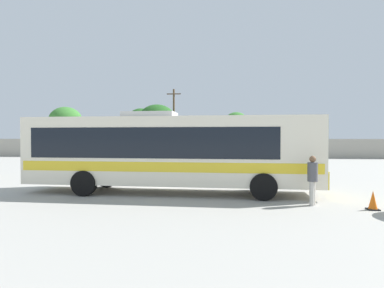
# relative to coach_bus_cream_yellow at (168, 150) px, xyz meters

# --- Properties ---
(ground_plane) EXTENTS (300.00, 300.00, 0.00)m
(ground_plane) POSITION_rel_coach_bus_cream_yellow_xyz_m (-1.22, 10.62, -1.86)
(ground_plane) COLOR #A3A099
(perimeter_wall) EXTENTS (80.00, 0.30, 2.21)m
(perimeter_wall) POSITION_rel_coach_bus_cream_yellow_xyz_m (-1.22, 25.36, -0.75)
(perimeter_wall) COLOR #9E998C
(perimeter_wall) RESTS_ON ground_plane
(coach_bus_cream_yellow) EXTENTS (12.41, 3.05, 3.48)m
(coach_bus_cream_yellow) POSITION_rel_coach_bus_cream_yellow_xyz_m (0.00, 0.00, 0.00)
(coach_bus_cream_yellow) COLOR silver
(coach_bus_cream_yellow) RESTS_ON ground_plane
(attendant_by_bus_door) EXTENTS (0.48, 0.48, 1.75)m
(attendant_by_bus_door) POSITION_rel_coach_bus_cream_yellow_xyz_m (5.51, -2.14, -0.87)
(attendant_by_bus_door) COLOR #B7B2A8
(attendant_by_bus_door) RESTS_ON ground_plane
(parked_car_leftmost_black) EXTENTS (4.46, 2.24, 1.44)m
(parked_car_leftmost_black) POSITION_rel_coach_bus_cream_yellow_xyz_m (-11.38, 21.53, -1.09)
(parked_car_leftmost_black) COLOR black
(parked_car_leftmost_black) RESTS_ON ground_plane
(parked_car_second_red) EXTENTS (4.69, 2.21, 1.48)m
(parked_car_second_red) POSITION_rel_coach_bus_cream_yellow_xyz_m (-4.34, 21.62, -1.07)
(parked_car_second_red) COLOR red
(parked_car_second_red) RESTS_ON ground_plane
(parked_car_third_red) EXTENTS (4.50, 2.24, 1.48)m
(parked_car_third_red) POSITION_rel_coach_bus_cream_yellow_xyz_m (1.07, 21.49, -1.07)
(parked_car_third_red) COLOR red
(parked_car_third_red) RESTS_ON ground_plane
(utility_pole_near) EXTENTS (1.80, 0.24, 8.54)m
(utility_pole_near) POSITION_rel_coach_bus_cream_yellow_xyz_m (-4.16, 28.33, 2.59)
(utility_pole_near) COLOR #4C3823
(utility_pole_near) RESTS_ON ground_plane
(roadside_tree_left) EXTENTS (4.46, 4.46, 6.57)m
(roadside_tree_left) POSITION_rel_coach_bus_cream_yellow_xyz_m (-19.41, 29.89, 2.80)
(roadside_tree_left) COLOR brown
(roadside_tree_left) RESTS_ON ground_plane
(roadside_tree_midleft) EXTENTS (3.62, 3.62, 6.35)m
(roadside_tree_midleft) POSITION_rel_coach_bus_cream_yellow_xyz_m (-9.09, 30.73, 2.92)
(roadside_tree_midleft) COLOR brown
(roadside_tree_midleft) RESTS_ON ground_plane
(roadside_tree_midright) EXTENTS (4.93, 4.93, 6.56)m
(roadside_tree_midright) POSITION_rel_coach_bus_cream_yellow_xyz_m (-6.21, 27.71, 2.60)
(roadside_tree_midright) COLOR brown
(roadside_tree_midright) RESTS_ON ground_plane
(roadside_tree_right) EXTENTS (3.21, 3.21, 5.84)m
(roadside_tree_right) POSITION_rel_coach_bus_cream_yellow_xyz_m (3.86, 32.12, 2.59)
(roadside_tree_right) COLOR brown
(roadside_tree_right) RESTS_ON ground_plane
(traffic_cone_on_apron) EXTENTS (0.36, 0.36, 0.64)m
(traffic_cone_on_apron) POSITION_rel_coach_bus_cream_yellow_xyz_m (7.31, -2.68, -1.55)
(traffic_cone_on_apron) COLOR black
(traffic_cone_on_apron) RESTS_ON ground_plane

